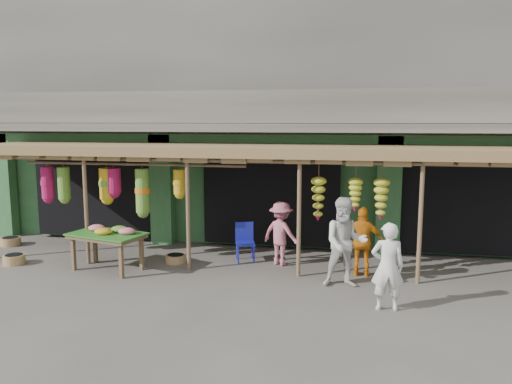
% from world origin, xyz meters
% --- Properties ---
extents(ground, '(80.00, 80.00, 0.00)m').
position_xyz_m(ground, '(0.00, 0.00, 0.00)').
color(ground, '#514C47').
rests_on(ground, ground).
extents(building, '(16.40, 6.80, 7.00)m').
position_xyz_m(building, '(-0.00, 4.87, 3.37)').
color(building, gray).
rests_on(building, ground).
extents(awning, '(14.00, 2.70, 2.79)m').
position_xyz_m(awning, '(-0.17, 0.80, 2.57)').
color(awning, brown).
rests_on(awning, ground).
extents(flower_table, '(1.85, 1.36, 1.00)m').
position_xyz_m(flower_table, '(-3.28, -0.55, 0.80)').
color(flower_table, brown).
rests_on(flower_table, ground).
extents(blue_chair, '(0.56, 0.56, 0.93)m').
position_xyz_m(blue_chair, '(-0.42, 0.81, 0.52)').
color(blue_chair, '#171D98').
rests_on(blue_chair, ground).
extents(basket_left, '(0.67, 0.67, 0.22)m').
position_xyz_m(basket_left, '(-7.00, 1.00, 0.11)').
color(basket_left, brown).
rests_on(basket_left, ground).
extents(basket_mid, '(0.50, 0.50, 0.19)m').
position_xyz_m(basket_mid, '(-2.00, 0.30, 0.09)').
color(basket_mid, olive).
rests_on(basket_mid, ground).
extents(basket_right, '(0.62, 0.62, 0.22)m').
position_xyz_m(basket_right, '(-5.71, -0.58, 0.11)').
color(basket_right, '#A7844E').
rests_on(basket_right, ground).
extents(person_front, '(0.61, 0.43, 1.60)m').
position_xyz_m(person_front, '(2.77, -1.83, 0.80)').
color(person_front, white).
rests_on(person_front, ground).
extents(person_right, '(0.99, 0.82, 1.85)m').
position_xyz_m(person_right, '(2.00, -0.69, 0.92)').
color(person_right, silver).
rests_on(person_right, ground).
extents(person_vendor, '(0.90, 0.38, 1.53)m').
position_xyz_m(person_vendor, '(2.36, 0.11, 0.76)').
color(person_vendor, orange).
rests_on(person_vendor, ground).
extents(person_shopper, '(1.12, 0.93, 1.50)m').
position_xyz_m(person_shopper, '(0.50, 0.60, 0.75)').
color(person_shopper, '#C0657A').
rests_on(person_shopper, ground).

